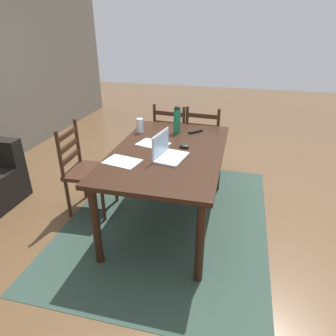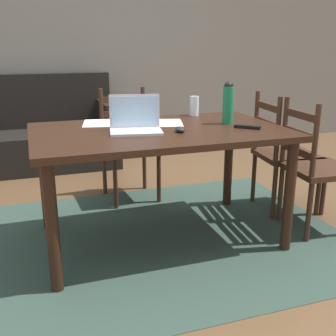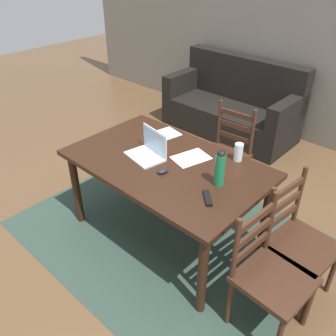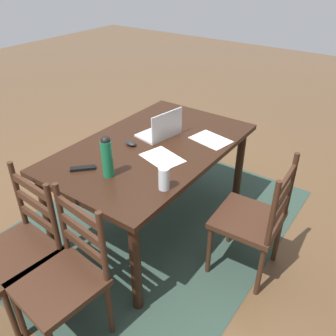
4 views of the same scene
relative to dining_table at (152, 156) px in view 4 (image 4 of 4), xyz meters
The scene contains 13 objects.
ground_plane 0.69m from the dining_table, ahead, with size 14.00×14.00×0.00m, color brown.
area_rug 0.69m from the dining_table, ahead, with size 2.55×1.98×0.01m, color #2D4238.
dining_table is the anchor object (origin of this frame).
chair_right_far 1.15m from the dining_table, 10.61° to the left, with size 0.49×0.49×0.95m.
chair_far_head 0.91m from the dining_table, 90.15° to the left, with size 0.46×0.46×0.95m.
chair_right_near 1.14m from the dining_table, 10.23° to the right, with size 0.47×0.47×0.95m.
laptop 0.23m from the dining_table, behind, with size 0.36×0.28×0.23m.
water_bottle 0.56m from the dining_table, ahead, with size 0.07×0.07×0.29m.
drinking_glass 0.61m from the dining_table, 45.02° to the left, with size 0.07×0.07×0.15m, color silver.
computer_mouse 0.19m from the dining_table, 55.47° to the right, with size 0.06×0.10×0.03m, color black.
tv_remote 0.59m from the dining_table, 17.01° to the right, with size 0.04×0.17×0.02m, color black.
paper_stack_left 0.48m from the dining_table, 136.52° to the left, with size 0.21×0.30×0.00m, color white.
paper_stack_right 0.23m from the dining_table, 58.06° to the left, with size 0.21×0.30×0.00m, color white.
Camera 4 is at (1.89, 1.49, 2.06)m, focal length 37.99 mm.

